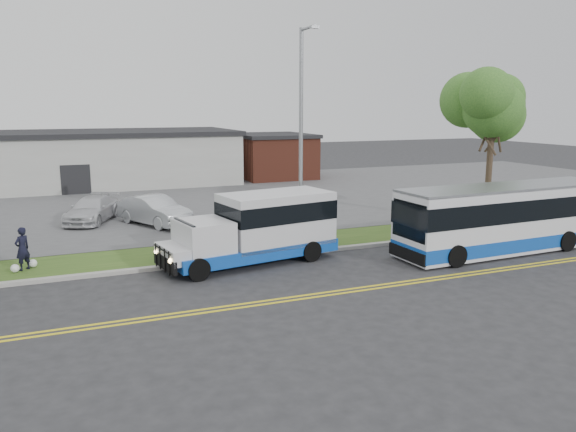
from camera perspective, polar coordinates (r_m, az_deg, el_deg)
name	(u,v)px	position (r m, az deg, el deg)	size (l,w,h in m)	color
ground	(260,267)	(22.43, -2.88, -5.15)	(140.00, 140.00, 0.00)	#28282B
lane_line_north	(298,296)	(19.02, 1.06, -8.14)	(70.00, 0.12, 0.01)	yellow
lane_line_south	(302,299)	(18.76, 1.43, -8.42)	(70.00, 0.12, 0.01)	yellow
curb	(251,258)	(23.41, -3.79, -4.27)	(80.00, 0.30, 0.15)	#9E9B93
verge	(238,249)	(25.08, -5.12, -3.31)	(80.00, 3.30, 0.10)	#31501A
parking_lot	(175,200)	(38.50, -11.42, 1.58)	(80.00, 25.00, 0.10)	#4C4C4F
commercial_building	(72,159)	(47.49, -21.06, 5.43)	(25.40, 10.40, 4.35)	#9E9E99
brick_wing	(273,156)	(49.75, -1.58, 6.13)	(6.30, 7.30, 3.90)	brown
tree_east	(493,107)	(31.49, 20.14, 10.32)	(5.20, 5.20, 8.33)	#31221B
streetlight_near	(302,130)	(25.20, 1.39, 8.74)	(0.35, 1.53, 9.50)	gray
shuttle_bus	(261,226)	(22.83, -2.75, -1.00)	(7.54, 3.49, 2.79)	#0F46AC
transit_bus	(507,218)	(26.24, 21.32, -0.21)	(10.57, 2.81, 2.91)	silver
pedestrian	(22,249)	(23.67, -25.37, -3.02)	(0.61, 0.40, 1.67)	black
parked_car_a	(154,210)	(30.41, -13.42, 0.57)	(1.63, 4.69, 1.54)	#B2B5BA
parked_car_b	(92,209)	(32.21, -19.29, 0.63)	(1.87, 4.61, 1.34)	silver
grocery_bag_left	(15,268)	(23.61, -25.99, -4.81)	(0.32, 0.32, 0.32)	white
grocery_bag_right	(33,263)	(24.05, -24.50, -4.40)	(0.32, 0.32, 0.32)	white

